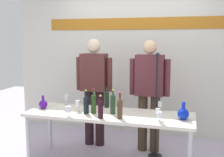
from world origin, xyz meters
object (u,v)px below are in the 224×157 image
Objects in this scene: decanter_blue_left at (43,104)px; wine_bottle_1 at (113,103)px; wine_bottle_4 at (107,98)px; wine_glass_right_0 at (160,115)px; display_table at (109,117)px; wine_bottle_5 at (101,108)px; wine_glass_left_1 at (68,109)px; wine_glass_left_2 at (66,98)px; presenter_right at (149,89)px; wine_glass_right_2 at (158,112)px; wine_bottle_3 at (120,108)px; wine_glass_right_1 at (160,104)px; decanter_blue_right at (183,113)px; wine_bottle_2 at (86,104)px; wine_bottle_0 at (94,103)px; microphone_stand at (156,123)px; wine_glass_left_0 at (78,104)px; presenter_left at (94,85)px.

wine_bottle_1 is at bearing 0.76° from decanter_blue_left.
wine_bottle_4 reaches higher than wine_glass_right_0.
wine_bottle_5 is (-0.03, -0.25, 0.18)m from display_table.
wine_glass_left_1 is 0.65m from wine_glass_left_2.
presenter_right is 11.85× the size of wine_glass_right_2.
display_table is 11.72× the size of decanter_blue_left.
wine_bottle_3 is 0.24m from wine_bottle_5.
decanter_blue_right is at bearing -44.80° from wine_glass_right_1.
decanter_blue_left is 1.33× the size of wine_glass_right_2.
presenter_right is at bearing 105.89° from wine_glass_right_2.
wine_bottle_1 is at bearing -152.84° from wine_glass_right_1.
wine_glass_left_2 reaches higher than wine_glass_right_2.
wine_bottle_2 reaches higher than display_table.
wine_bottle_2 is at bearing 168.65° from wine_bottle_3.
display_table is 0.28m from wine_bottle_0.
wine_bottle_1 is 0.21× the size of microphone_stand.
wine_bottle_0 is 1.01× the size of wine_bottle_3.
decanter_blue_left is at bearing 176.50° from wine_glass_right_2.
wine_glass_left_0 and wine_glass_left_2 have the same top height.
wine_bottle_3 reaches higher than wine_bottle_2.
wine_glass_left_1 is (-0.44, -0.29, 0.15)m from display_table.
decanter_blue_left is 0.68m from wine_bottle_2.
wine_glass_right_0 is at bearing -7.38° from decanter_blue_left.
wine_glass_right_1 is at bearing -66.11° from microphone_stand.
display_table is 6.82× the size of wine_bottle_1.
wine_bottle_3 reaches higher than decanter_blue_right.
wine_bottle_2 is at bearing -157.07° from wine_glass_right_1.
decanter_blue_right is at bearing 1.95° from wine_bottle_0.
wine_bottle_5 reaches higher than wine_glass_right_2.
wine_bottle_4 is at bearing 78.95° from wine_bottle_0.
wine_glass_left_0 is at bearing 175.24° from wine_glass_right_2.
wine_bottle_3 is 2.51× the size of wine_glass_left_1.
wine_glass_left_1 is at bearing -151.60° from wine_bottle_1.
microphone_stand is at bearing -11.39° from presenter_left.
decanter_blue_left is 1.65m from wine_glass_right_0.
decanter_blue_left is at bearing 179.07° from wine_glass_left_0.
wine_bottle_0 is 0.41m from wine_bottle_3.
wine_bottle_4 reaches higher than wine_glass_left_0.
wine_glass_right_1 is (1.58, 0.31, 0.03)m from decanter_blue_left.
wine_glass_left_0 is at bearing -177.38° from wine_bottle_1.
decanter_blue_right is 0.67m from microphone_stand.
wine_bottle_2 is 0.97m from wine_glass_right_0.
wine_glass_left_1 is 0.99× the size of wine_glass_right_0.
wine_bottle_4 reaches higher than display_table.
wine_glass_right_2 is (0.84, -0.06, -0.04)m from wine_bottle_0.
microphone_stand is (1.51, 0.47, -0.29)m from decanter_blue_left.
presenter_right is (1.38, 0.67, 0.17)m from decanter_blue_left.
presenter_left reaches higher than wine_glass_left_1.
wine_glass_left_0 is (-0.14, 0.07, -0.02)m from wine_bottle_2.
wine_glass_right_2 is at bearing -4.76° from wine_glass_left_0.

